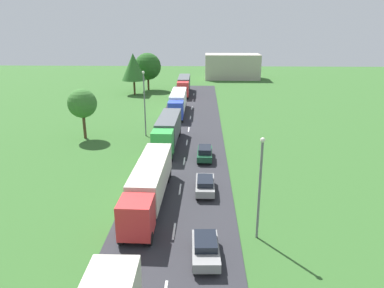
{
  "coord_description": "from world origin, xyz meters",
  "views": [
    {
      "loc": [
        2.17,
        0.75,
        15.34
      ],
      "look_at": [
        0.86,
        42.26,
        1.55
      ],
      "focal_mm": 34.11,
      "sensor_mm": 36.0,
      "label": 1
    }
  ],
  "objects_px": {
    "car_fifth": "(205,153)",
    "distant_building": "(232,67)",
    "truck_second": "(149,183)",
    "car_fourth": "(205,184)",
    "truck_fifth": "(184,84)",
    "tree_maple": "(133,67)",
    "truck_third": "(168,130)",
    "lamppost_second": "(260,184)",
    "lamppost_third": "(144,101)",
    "tree_oak": "(82,104)",
    "tree_birch": "(148,66)",
    "car_third": "(206,248)",
    "truck_fourth": "(178,102)"
  },
  "relations": [
    {
      "from": "lamppost_third",
      "to": "tree_oak",
      "type": "bearing_deg",
      "value": -170.84
    },
    {
      "from": "car_third",
      "to": "distant_building",
      "type": "relative_size",
      "value": 0.27
    },
    {
      "from": "truck_third",
      "to": "truck_fourth",
      "type": "relative_size",
      "value": 0.92
    },
    {
      "from": "truck_fifth",
      "to": "tree_maple",
      "type": "height_order",
      "value": "tree_maple"
    },
    {
      "from": "truck_fifth",
      "to": "lamppost_second",
      "type": "relative_size",
      "value": 1.68
    },
    {
      "from": "truck_third",
      "to": "lamppost_third",
      "type": "relative_size",
      "value": 1.34
    },
    {
      "from": "lamppost_third",
      "to": "distant_building",
      "type": "bearing_deg",
      "value": 74.02
    },
    {
      "from": "truck_second",
      "to": "car_fourth",
      "type": "xyz_separation_m",
      "value": [
        4.93,
        2.44,
        -1.21
      ]
    },
    {
      "from": "lamppost_second",
      "to": "lamppost_third",
      "type": "xyz_separation_m",
      "value": [
        -12.3,
        25.71,
        0.66
      ]
    },
    {
      "from": "truck_second",
      "to": "truck_fourth",
      "type": "relative_size",
      "value": 1.03
    },
    {
      "from": "lamppost_second",
      "to": "lamppost_third",
      "type": "height_order",
      "value": "lamppost_third"
    },
    {
      "from": "tree_oak",
      "to": "distant_building",
      "type": "distance_m",
      "value": 63.59
    },
    {
      "from": "tree_birch",
      "to": "truck_third",
      "type": "bearing_deg",
      "value": -78.34
    },
    {
      "from": "car_fourth",
      "to": "lamppost_second",
      "type": "distance_m",
      "value": 9.2
    },
    {
      "from": "lamppost_second",
      "to": "tree_oak",
      "type": "relative_size",
      "value": 1.14
    },
    {
      "from": "truck_third",
      "to": "distant_building",
      "type": "xyz_separation_m",
      "value": [
        12.79,
        61.63,
        1.31
      ]
    },
    {
      "from": "truck_fifth",
      "to": "car_third",
      "type": "height_order",
      "value": "truck_fifth"
    },
    {
      "from": "car_third",
      "to": "tree_oak",
      "type": "distance_m",
      "value": 32.16
    },
    {
      "from": "truck_third",
      "to": "truck_fifth",
      "type": "distance_m",
      "value": 36.96
    },
    {
      "from": "truck_second",
      "to": "car_third",
      "type": "distance_m",
      "value": 9.36
    },
    {
      "from": "car_third",
      "to": "tree_birch",
      "type": "bearing_deg",
      "value": 101.54
    },
    {
      "from": "truck_third",
      "to": "tree_maple",
      "type": "height_order",
      "value": "tree_maple"
    },
    {
      "from": "tree_oak",
      "to": "lamppost_third",
      "type": "bearing_deg",
      "value": 9.16
    },
    {
      "from": "truck_third",
      "to": "tree_birch",
      "type": "xyz_separation_m",
      "value": [
        -8.7,
        42.17,
        3.42
      ]
    },
    {
      "from": "car_third",
      "to": "lamppost_third",
      "type": "height_order",
      "value": "lamppost_third"
    },
    {
      "from": "truck_second",
      "to": "tree_oak",
      "type": "xyz_separation_m",
      "value": [
        -11.83,
        19.27,
        2.88
      ]
    },
    {
      "from": "tree_maple",
      "to": "car_third",
      "type": "bearing_deg",
      "value": -75.3
    },
    {
      "from": "distant_building",
      "to": "car_fifth",
      "type": "bearing_deg",
      "value": -96.83
    },
    {
      "from": "truck_second",
      "to": "car_third",
      "type": "xyz_separation_m",
      "value": [
        4.93,
        -7.87,
        -1.21
      ]
    },
    {
      "from": "car_fourth",
      "to": "lamppost_second",
      "type": "xyz_separation_m",
      "value": [
        3.87,
        -7.53,
        3.58
      ]
    },
    {
      "from": "car_fifth",
      "to": "lamppost_second",
      "type": "bearing_deg",
      "value": -76.59
    },
    {
      "from": "truck_fourth",
      "to": "car_third",
      "type": "height_order",
      "value": "truck_fourth"
    },
    {
      "from": "truck_fifth",
      "to": "car_fifth",
      "type": "distance_m",
      "value": 42.23
    },
    {
      "from": "car_fifth",
      "to": "distant_building",
      "type": "distance_m",
      "value": 67.15
    },
    {
      "from": "truck_fourth",
      "to": "car_third",
      "type": "relative_size",
      "value": 3.19
    },
    {
      "from": "truck_fourth",
      "to": "car_fourth",
      "type": "height_order",
      "value": "truck_fourth"
    },
    {
      "from": "lamppost_third",
      "to": "tree_maple",
      "type": "height_order",
      "value": "lamppost_third"
    },
    {
      "from": "car_fourth",
      "to": "car_fifth",
      "type": "distance_m",
      "value": 8.78
    },
    {
      "from": "tree_oak",
      "to": "tree_maple",
      "type": "bearing_deg",
      "value": 88.43
    },
    {
      "from": "truck_fifth",
      "to": "lamppost_third",
      "type": "bearing_deg",
      "value": -96.58
    },
    {
      "from": "car_fifth",
      "to": "tree_birch",
      "type": "xyz_separation_m",
      "value": [
        -13.51,
        47.16,
        4.71
      ]
    },
    {
      "from": "car_third",
      "to": "distant_building",
      "type": "xyz_separation_m",
      "value": [
        7.96,
        85.71,
        2.64
      ]
    },
    {
      "from": "car_fifth",
      "to": "truck_third",
      "type": "bearing_deg",
      "value": 133.94
    },
    {
      "from": "truck_third",
      "to": "car_fifth",
      "type": "distance_m",
      "value": 7.05
    },
    {
      "from": "tree_maple",
      "to": "truck_second",
      "type": "bearing_deg",
      "value": -78.26
    },
    {
      "from": "truck_third",
      "to": "lamppost_third",
      "type": "height_order",
      "value": "lamppost_third"
    },
    {
      "from": "truck_third",
      "to": "tree_birch",
      "type": "height_order",
      "value": "tree_birch"
    },
    {
      "from": "truck_fifth",
      "to": "car_third",
      "type": "distance_m",
      "value": 61.23
    },
    {
      "from": "lamppost_second",
      "to": "truck_fourth",
      "type": "bearing_deg",
      "value": 102.33
    },
    {
      "from": "lamppost_second",
      "to": "tree_maple",
      "type": "xyz_separation_m",
      "value": [
        -19.71,
        57.64,
        1.72
      ]
    }
  ]
}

